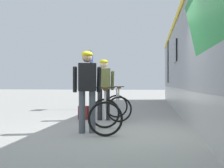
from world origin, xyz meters
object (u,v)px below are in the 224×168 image
at_px(cyclist_far_in_dark, 87,84).
at_px(platform_sign_post, 91,70).
at_px(cyclist_near_in_olive, 104,84).
at_px(bicycle_near_silver, 118,106).
at_px(bicycle_far_white, 105,114).
at_px(backpack_on_platform, 84,113).

bearing_deg(cyclist_far_in_dark, platform_sign_post, 101.59).
xyz_separation_m(cyclist_near_in_olive, bicycle_near_silver, (0.40, 0.12, -0.65)).
bearing_deg(cyclist_far_in_dark, bicycle_near_silver, 79.99).
xyz_separation_m(bicycle_far_white, backpack_on_platform, (-0.98, 1.98, -0.20)).
bearing_deg(bicycle_far_white, cyclist_near_in_olive, 100.71).
height_order(bicycle_near_silver, backpack_on_platform, bicycle_near_silver).
height_order(cyclist_near_in_olive, backpack_on_platform, cyclist_near_in_olive).
xyz_separation_m(bicycle_near_silver, platform_sign_post, (-1.47, 3.01, 1.22)).
bearing_deg(cyclist_near_in_olive, bicycle_far_white, -79.29).
xyz_separation_m(cyclist_far_in_dark, platform_sign_post, (-1.08, 5.24, 0.57)).
distance_m(cyclist_near_in_olive, platform_sign_post, 3.36).
xyz_separation_m(backpack_on_platform, platform_sign_post, (-0.46, 3.10, 1.42)).
distance_m(cyclist_near_in_olive, backpack_on_platform, 1.05).
distance_m(bicycle_near_silver, backpack_on_platform, 1.03).
bearing_deg(cyclist_far_in_dark, bicycle_far_white, 23.99).
xyz_separation_m(cyclist_far_in_dark, backpack_on_platform, (-0.61, 2.15, -0.85)).
height_order(cyclist_far_in_dark, platform_sign_post, platform_sign_post).
bearing_deg(bicycle_far_white, cyclist_far_in_dark, -156.01).
relative_size(cyclist_far_in_dark, bicycle_far_white, 1.50).
relative_size(bicycle_near_silver, backpack_on_platform, 2.97).
bearing_deg(bicycle_near_silver, bicycle_far_white, -90.79).
distance_m(bicycle_far_white, backpack_on_platform, 2.22).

